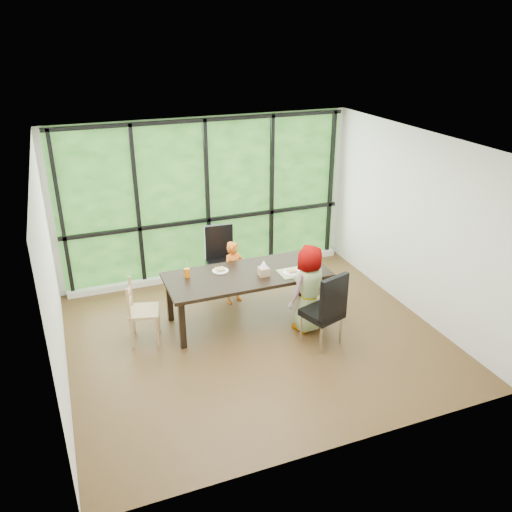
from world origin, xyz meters
name	(u,v)px	position (x,y,z in m)	size (l,w,h in m)	color
ground	(255,337)	(0.00, 0.00, 0.00)	(5.00, 5.00, 0.00)	black
back_wall	(207,199)	(0.00, 2.25, 1.35)	(5.00, 5.00, 0.00)	silver
foliage_backdrop	(207,199)	(0.00, 2.23, 1.35)	(4.80, 0.02, 2.65)	#1B4617
window_mullions	(208,200)	(0.00, 2.19, 1.35)	(4.80, 0.06, 2.65)	black
window_sill	(211,272)	(0.00, 2.15, 0.05)	(4.80, 0.12, 0.10)	silver
dining_table	(247,297)	(0.07, 0.50, 0.38)	(2.33, 0.98, 0.75)	black
chair_window_leather	(222,260)	(0.01, 1.50, 0.54)	(0.46, 0.46, 1.08)	black
chair_interior_leather	(322,308)	(0.79, -0.45, 0.54)	(0.46, 0.46, 1.08)	black
chair_end_beech	(144,311)	(-1.43, 0.49, 0.45)	(0.42, 0.40, 0.90)	#A17C50
child_toddler	(234,272)	(0.07, 1.09, 0.50)	(0.37, 0.24, 1.01)	#D55E16
child_older	(307,289)	(0.76, -0.04, 0.64)	(0.63, 0.41, 1.28)	slate
placemat	(294,272)	(0.72, 0.29, 0.75)	(0.45, 0.33, 0.01)	tan
plate_far	(220,271)	(-0.26, 0.71, 0.76)	(0.23, 0.23, 0.01)	white
plate_near	(292,272)	(0.68, 0.30, 0.76)	(0.26, 0.26, 0.02)	white
orange_cup	(187,273)	(-0.76, 0.70, 0.82)	(0.08, 0.08, 0.13)	orange
green_cup	(317,267)	(1.04, 0.22, 0.81)	(0.07, 0.07, 0.11)	green
tissue_box	(264,271)	(0.27, 0.36, 0.81)	(0.14, 0.14, 0.12)	tan
crepe_rolls_far	(220,269)	(-0.26, 0.71, 0.78)	(0.15, 0.12, 0.04)	tan
crepe_rolls_near	(292,270)	(0.68, 0.30, 0.78)	(0.15, 0.12, 0.04)	tan
straw_white	(186,266)	(-0.76, 0.70, 0.92)	(0.01, 0.01, 0.20)	white
straw_pink	(317,261)	(1.04, 0.22, 0.90)	(0.01, 0.01, 0.20)	pink
tissue	(264,264)	(0.27, 0.36, 0.93)	(0.12, 0.12, 0.11)	white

